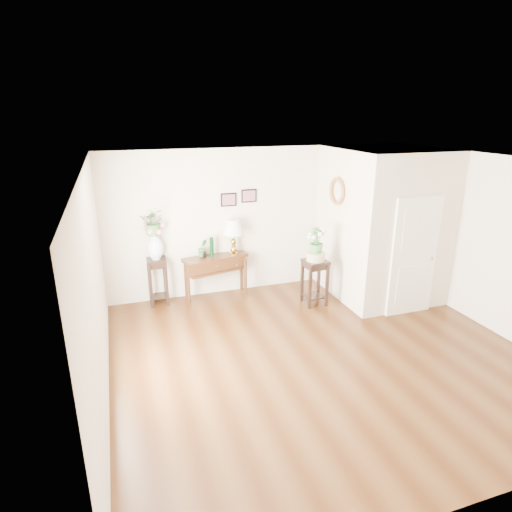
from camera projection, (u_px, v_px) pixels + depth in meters
name	position (u px, v px, depth m)	size (l,w,h in m)	color
floor	(321.00, 354.00, 6.35)	(6.00, 5.50, 0.02)	#492C13
ceiling	(332.00, 163.00, 5.45)	(6.00, 5.50, 0.02)	white
wall_back	(261.00, 220.00, 8.37)	(6.00, 0.02, 2.80)	beige
wall_front	(485.00, 378.00, 3.43)	(6.00, 0.02, 2.80)	beige
wall_left	(96.00, 294.00, 5.00)	(0.02, 5.50, 2.80)	beige
wall_right	(495.00, 245.00, 6.80)	(0.02, 5.50, 2.80)	beige
partition	(382.00, 223.00, 8.13)	(1.80, 1.95, 2.80)	beige
door	(414.00, 257.00, 7.34)	(0.90, 0.05, 2.10)	white
art_print_left	(229.00, 200.00, 8.01)	(0.30, 0.02, 0.25)	black
art_print_right	(249.00, 196.00, 8.12)	(0.30, 0.02, 0.25)	black
wall_ornament	(337.00, 191.00, 7.75)	(0.51, 0.51, 0.07)	#BA7338
console_table	(216.00, 276.00, 8.23)	(1.23, 0.41, 0.82)	black
table_lamp	(233.00, 237.00, 8.10)	(0.39, 0.39, 0.69)	#AC9530
green_vase	(212.00, 248.00, 8.03)	(0.08, 0.08, 0.37)	black
potted_plant	(203.00, 248.00, 7.98)	(0.19, 0.15, 0.35)	#437E3D
plant_stand_a	(158.00, 281.00, 7.89)	(0.34, 0.34, 0.88)	black
porcelain_vase	(155.00, 247.00, 7.68)	(0.29, 0.29, 0.50)	white
lily_arrangement	(153.00, 224.00, 7.54)	(0.45, 0.39, 0.50)	#437E3D
plant_stand_b	(314.00, 282.00, 7.90)	(0.40, 0.40, 0.86)	black
ceramic_bowl	(316.00, 256.00, 7.73)	(0.34, 0.34, 0.15)	beige
narcissus	(316.00, 241.00, 7.64)	(0.27, 0.27, 0.48)	#437E3D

